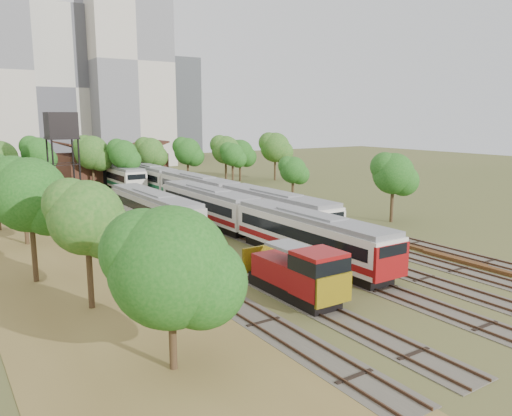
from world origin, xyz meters
TOP-DOWN VIEW (x-y plane):
  - ground at (0.00, 0.00)m, footprint 240.00×240.00m
  - dry_grass_patch at (-18.00, 8.00)m, footprint 14.00×60.00m
  - tracks at (-0.67, 25.00)m, footprint 24.60×80.00m
  - railcar_red_set at (-2.00, 12.66)m, footprint 3.17×34.58m
  - railcar_green_set at (2.00, 31.80)m, footprint 3.22×52.08m
  - railcar_rear at (-2.00, 51.43)m, footprint 3.28×16.08m
  - shunter_locomotive at (-8.00, -2.45)m, footprint 2.75×8.10m
  - old_grey_coach at (-8.00, 22.05)m, footprint 3.09×18.00m
  - water_tower at (-13.25, 37.55)m, footprint 3.51×3.51m
  - rail_pile_near at (8.00, -3.63)m, footprint 0.56×8.46m
  - rail_pile_far at (8.20, -0.66)m, footprint 0.54×8.65m
  - maintenance_shed at (-1.00, 57.98)m, footprint 16.45×11.55m
  - tree_band_left at (-19.99, 18.54)m, footprint 8.37×62.08m
  - tree_band_far at (5.41, 50.06)m, footprint 50.34×9.48m
  - tree_band_right at (15.42, 25.29)m, footprint 4.72×39.08m
  - tower_centre at (2.00, 100.00)m, footprint 20.00×18.00m
  - tower_right at (14.00, 92.00)m, footprint 18.00×16.00m
  - tower_far_right at (34.00, 110.00)m, footprint 12.00×12.00m

SIDE VIEW (x-z plane):
  - ground at x=0.00m, z-range 0.00..0.00m
  - dry_grass_patch at x=-18.00m, z-range 0.00..0.04m
  - tracks at x=-0.67m, z-range -0.05..0.14m
  - rail_pile_far at x=8.20m, z-range 0.00..0.28m
  - rail_pile_near at x=8.00m, z-range 0.00..0.28m
  - shunter_locomotive at x=-8.00m, z-range -0.07..3.53m
  - railcar_red_set at x=-2.00m, z-range 0.11..4.04m
  - old_grey_coach at x=-8.00m, z-range 0.18..4.00m
  - railcar_green_set at x=2.00m, z-range 0.11..4.10m
  - railcar_rear at x=-2.00m, z-range 0.12..4.18m
  - maintenance_shed at x=-1.00m, z-range -0.87..6.70m
  - tree_band_right at x=15.42m, z-range 1.26..8.95m
  - tree_band_left at x=-19.99m, z-range 0.70..9.55m
  - tree_band_far at x=5.41m, z-range 1.56..10.32m
  - water_tower at x=-13.25m, z-range 4.16..16.28m
  - tower_far_right at x=34.00m, z-range 0.00..28.00m
  - tower_centre at x=2.00m, z-range 0.00..36.00m
  - tower_right at x=14.00m, z-range 0.00..48.00m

